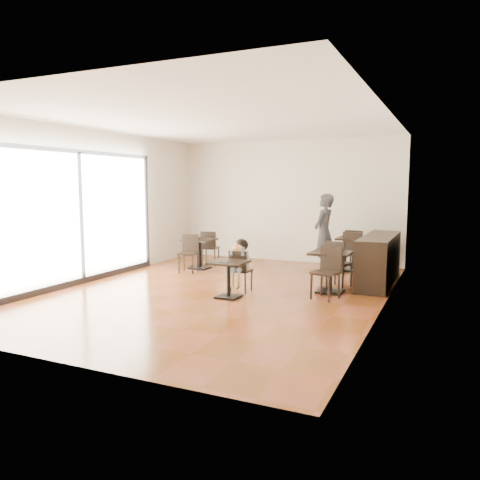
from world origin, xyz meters
The scene contains 23 objects.
floor centered at (0.00, 0.00, 0.00)m, with size 6.00×8.00×0.01m, color brown.
ceiling centered at (0.00, 0.00, 3.20)m, with size 6.00×8.00×0.01m, color white.
wall_back centered at (0.00, 4.00, 1.60)m, with size 6.00×0.01×3.20m, color beige.
wall_front centered at (0.00, -4.00, 1.60)m, with size 6.00×0.01×3.20m, color beige.
wall_left centered at (-3.00, 0.00, 1.60)m, with size 0.01×8.00×3.20m, color beige.
wall_right centered at (3.00, 0.00, 1.60)m, with size 0.01×8.00×3.20m, color beige.
storefront_window centered at (-2.97, -0.50, 1.40)m, with size 0.04×4.50×2.60m, color white.
child_table centered at (0.36, -0.38, 0.33)m, with size 0.63×0.63×0.67m, color black, non-canonical shape.
child_chair centered at (0.36, 0.17, 0.40)m, with size 0.36×0.36×0.80m, color black, non-canonical shape.
child centered at (0.36, 0.17, 0.50)m, with size 0.36×0.50×1.01m, color slate, non-canonical shape.
plate centered at (0.36, -0.48, 0.67)m, with size 0.23×0.23×0.01m, color black.
pizza_slice centered at (0.36, -0.02, 0.87)m, with size 0.23×0.18×0.05m, color #E3CE77, non-canonical shape.
adult_patron centered at (1.25, 2.94, 0.91)m, with size 0.67×0.44×1.83m, color #343439.
cafe_table_mid centered at (1.93, 0.80, 0.39)m, with size 0.74×0.74×0.78m, color black, non-canonical shape.
cafe_table_left centered at (-1.57, 1.99, 0.36)m, with size 0.69×0.69×0.73m, color black, non-canonical shape.
cafe_table_back centered at (1.90, 3.24, 0.40)m, with size 0.75×0.75×0.80m, color black, non-canonical shape.
chair_mid_a centered at (1.97, 1.35, 0.47)m, with size 0.42×0.42×0.94m, color black, non-canonical shape.
chair_mid_b centered at (1.97, 0.25, 0.47)m, with size 0.42×0.42×0.94m, color black, non-canonical shape.
chair_left_a centered at (-1.57, 2.54, 0.44)m, with size 0.39×0.39×0.88m, color black, non-canonical shape.
chair_left_b centered at (-1.57, 1.44, 0.44)m, with size 0.39×0.39×0.88m, color black, non-canonical shape.
chair_back_a centered at (1.90, 3.50, 0.48)m, with size 0.43×0.43×0.96m, color black, non-canonical shape.
chair_back_b centered at (1.90, 2.69, 0.48)m, with size 0.43×0.43×0.96m, color black, non-canonical shape.
service_counter centered at (2.65, 2.00, 0.50)m, with size 0.60×2.40×1.00m, color black.
Camera 1 is at (3.98, -7.86, 2.04)m, focal length 35.00 mm.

